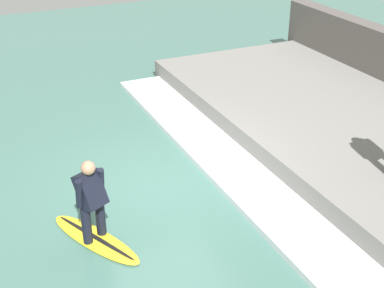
{
  "coord_description": "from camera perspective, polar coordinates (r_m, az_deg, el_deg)",
  "views": [
    {
      "loc": [
        -2.98,
        -7.59,
        5.06
      ],
      "look_at": [
        0.55,
        0.0,
        0.7
      ],
      "focal_mm": 50.0,
      "sensor_mm": 36.0,
      "label": 1
    }
  ],
  "objects": [
    {
      "name": "wave_foam_crest",
      "position": [
        10.06,
        4.03,
        -2.38
      ],
      "size": [
        1.07,
        9.86,
        0.12
      ],
      "primitive_type": "cube",
      "color": "silver",
      "rests_on": "ground_plane"
    },
    {
      "name": "concrete_ledge",
      "position": [
        11.42,
        16.2,
        1.36
      ],
      "size": [
        4.4,
        10.38,
        0.47
      ],
      "primitive_type": "cube",
      "color": "slate",
      "rests_on": "ground_plane"
    },
    {
      "name": "surfer_riding",
      "position": [
        7.94,
        -10.71,
        -5.56
      ],
      "size": [
        0.49,
        0.51,
        1.32
      ],
      "color": "black",
      "rests_on": "surfboard_riding"
    },
    {
      "name": "ground_plane",
      "position": [
        9.6,
        -2.97,
        -4.35
      ],
      "size": [
        28.0,
        28.0,
        0.0
      ],
      "primitive_type": "plane",
      "color": "#426B60"
    },
    {
      "name": "surfboard_riding",
      "position": [
        8.37,
        -10.26,
        -9.93
      ],
      "size": [
        1.19,
        1.85,
        0.07
      ],
      "color": "yellow",
      "rests_on": "ground_plane"
    }
  ]
}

